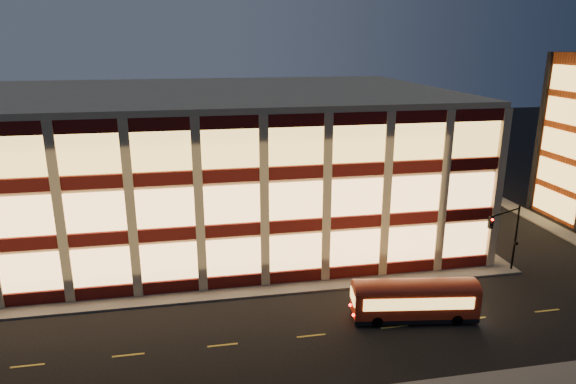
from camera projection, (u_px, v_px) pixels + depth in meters
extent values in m
plane|color=black|center=(243.00, 299.00, 39.79)|extent=(200.00, 200.00, 0.00)
cube|color=#514F4C|center=(204.00, 295.00, 40.18)|extent=(54.00, 2.00, 0.15)
cube|color=#514F4C|center=(425.00, 211.00, 59.87)|extent=(2.00, 30.00, 0.15)
cube|color=#514F4C|center=(510.00, 205.00, 61.83)|extent=(2.00, 30.00, 0.15)
cube|color=tan|center=(196.00, 163.00, 53.25)|extent=(50.00, 30.00, 14.00)
cube|color=tan|center=(192.00, 92.00, 51.17)|extent=(50.40, 30.40, 0.50)
cube|color=#470C0A|center=(203.00, 284.00, 40.84)|extent=(50.10, 0.25, 1.00)
cube|color=#FDB86A|center=(202.00, 259.00, 40.26)|extent=(49.00, 0.20, 3.00)
cube|color=#470C0A|center=(418.00, 207.00, 59.55)|extent=(0.25, 30.10, 1.00)
cube|color=#FDB86A|center=(419.00, 189.00, 58.94)|extent=(0.20, 29.00, 3.00)
cube|color=#470C0A|center=(201.00, 232.00, 39.58)|extent=(50.10, 0.25, 1.00)
cube|color=#FDB86A|center=(199.00, 206.00, 38.99)|extent=(49.00, 0.20, 3.00)
cube|color=#470C0A|center=(421.00, 170.00, 58.28)|extent=(0.25, 30.10, 1.00)
cube|color=#FDB86A|center=(422.00, 152.00, 57.68)|extent=(0.20, 29.00, 3.00)
cube|color=#470C0A|center=(198.00, 177.00, 38.31)|extent=(50.10, 0.25, 1.00)
cube|color=#FDB86A|center=(196.00, 150.00, 37.73)|extent=(49.00, 0.20, 3.00)
cube|color=#470C0A|center=(424.00, 132.00, 57.02)|extent=(0.25, 30.10, 1.00)
cube|color=#FDB86A|center=(425.00, 113.00, 56.41)|extent=(0.20, 29.00, 3.00)
cube|color=black|center=(540.00, 133.00, 58.68)|extent=(0.60, 0.60, 18.00)
cube|color=#FEC259|center=(554.00, 204.00, 56.97)|extent=(0.16, 6.60, 2.60)
cube|color=#FEC259|center=(559.00, 174.00, 55.99)|extent=(0.16, 6.60, 2.60)
cube|color=#FEC259|center=(563.00, 143.00, 55.02)|extent=(0.16, 6.60, 2.60)
cube|color=#FEC259|center=(568.00, 112.00, 54.04)|extent=(0.16, 6.60, 2.60)
cube|color=#FEC259|center=(574.00, 79.00, 53.06)|extent=(0.16, 6.60, 2.60)
cylinder|color=black|center=(515.00, 238.00, 43.87)|extent=(0.18, 0.18, 6.00)
cylinder|color=black|center=(506.00, 212.00, 42.08)|extent=(3.56, 1.63, 0.14)
cube|color=black|center=(491.00, 223.00, 41.20)|extent=(0.32, 0.32, 0.95)
sphere|color=#FF0C05|center=(492.00, 220.00, 40.95)|extent=(0.20, 0.20, 0.20)
cube|color=black|center=(516.00, 243.00, 43.80)|extent=(0.25, 0.18, 0.28)
cube|color=maroon|center=(414.00, 300.00, 36.59)|extent=(9.07, 3.46, 2.03)
cube|color=black|center=(413.00, 315.00, 36.93)|extent=(9.07, 3.46, 0.31)
cylinder|color=black|center=(377.00, 322.00, 35.86)|extent=(0.83, 0.38, 0.80)
cylinder|color=black|center=(372.00, 308.00, 37.72)|extent=(0.83, 0.38, 0.80)
cylinder|color=black|center=(457.00, 320.00, 36.09)|extent=(0.83, 0.38, 0.80)
cylinder|color=black|center=(447.00, 306.00, 37.95)|extent=(0.83, 0.38, 0.80)
cube|color=#FEC259|center=(419.00, 304.00, 35.42)|extent=(7.71, 1.18, 0.88)
cube|color=#FEC259|center=(410.00, 289.00, 37.60)|extent=(7.71, 1.18, 0.88)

